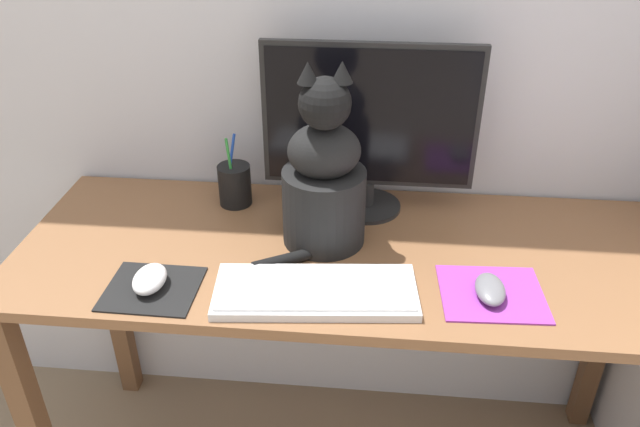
{
  "coord_description": "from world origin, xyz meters",
  "views": [
    {
      "loc": [
        0.04,
        -1.15,
        1.54
      ],
      "look_at": [
        -0.06,
        -0.07,
        0.88
      ],
      "focal_mm": 35.0,
      "sensor_mm": 36.0,
      "label": 1
    }
  ],
  "objects_px": {
    "monitor": "(370,125)",
    "pen_cup": "(235,184)",
    "cat": "(324,180)",
    "computer_mouse_left": "(150,279)",
    "keyboard": "(316,291)",
    "computer_mouse_right": "(490,289)"
  },
  "relations": [
    {
      "from": "cat",
      "to": "keyboard",
      "type": "bearing_deg",
      "value": -98.74
    },
    {
      "from": "monitor",
      "to": "computer_mouse_left",
      "type": "height_order",
      "value": "monitor"
    },
    {
      "from": "computer_mouse_left",
      "to": "pen_cup",
      "type": "relative_size",
      "value": 0.53
    },
    {
      "from": "cat",
      "to": "pen_cup",
      "type": "xyz_separation_m",
      "value": [
        -0.23,
        0.15,
        -0.1
      ]
    },
    {
      "from": "computer_mouse_left",
      "to": "keyboard",
      "type": "bearing_deg",
      "value": 1.7
    },
    {
      "from": "monitor",
      "to": "keyboard",
      "type": "relative_size",
      "value": 1.19
    },
    {
      "from": "monitor",
      "to": "computer_mouse_right",
      "type": "bearing_deg",
      "value": -52.08
    },
    {
      "from": "computer_mouse_left",
      "to": "computer_mouse_right",
      "type": "distance_m",
      "value": 0.68
    },
    {
      "from": "monitor",
      "to": "pen_cup",
      "type": "distance_m",
      "value": 0.37
    },
    {
      "from": "monitor",
      "to": "computer_mouse_right",
      "type": "relative_size",
      "value": 4.85
    },
    {
      "from": "monitor",
      "to": "computer_mouse_right",
      "type": "xyz_separation_m",
      "value": [
        0.26,
        -0.33,
        -0.2
      ]
    },
    {
      "from": "computer_mouse_right",
      "to": "keyboard",
      "type": "bearing_deg",
      "value": -175.36
    },
    {
      "from": "monitor",
      "to": "pen_cup",
      "type": "relative_size",
      "value": 2.75
    },
    {
      "from": "monitor",
      "to": "cat",
      "type": "relative_size",
      "value": 1.19
    },
    {
      "from": "computer_mouse_left",
      "to": "computer_mouse_right",
      "type": "height_order",
      "value": "computer_mouse_left"
    },
    {
      "from": "keyboard",
      "to": "computer_mouse_left",
      "type": "height_order",
      "value": "computer_mouse_left"
    },
    {
      "from": "computer_mouse_right",
      "to": "cat",
      "type": "bearing_deg",
      "value": 153.39
    },
    {
      "from": "computer_mouse_left",
      "to": "monitor",
      "type": "bearing_deg",
      "value": 40.81
    },
    {
      "from": "computer_mouse_left",
      "to": "cat",
      "type": "xyz_separation_m",
      "value": [
        0.33,
        0.21,
        0.13
      ]
    },
    {
      "from": "computer_mouse_left",
      "to": "pen_cup",
      "type": "height_order",
      "value": "pen_cup"
    },
    {
      "from": "computer_mouse_left",
      "to": "computer_mouse_right",
      "type": "xyz_separation_m",
      "value": [
        0.68,
        0.04,
        -0.0
      ]
    },
    {
      "from": "pen_cup",
      "to": "keyboard",
      "type": "bearing_deg",
      "value": -55.89
    }
  ]
}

